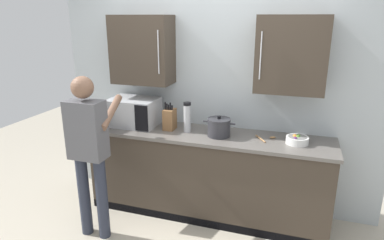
{
  "coord_description": "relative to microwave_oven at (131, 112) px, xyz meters",
  "views": [
    {
      "loc": [
        0.87,
        -2.46,
        2.09
      ],
      "look_at": [
        -0.15,
        0.66,
        1.08
      ],
      "focal_mm": 31.43,
      "sensor_mm": 36.0,
      "label": 1
    }
  ],
  "objects": [
    {
      "name": "person_figure",
      "position": [
        -0.06,
        -0.74,
        -0.12
      ],
      "size": [
        0.44,
        0.56,
        1.6
      ],
      "color": "#282D3D",
      "rests_on": "ground_plane"
    },
    {
      "name": "microwave_oven",
      "position": [
        0.0,
        0.0,
        0.0
      ],
      "size": [
        0.63,
        0.76,
        0.3
      ],
      "color": "#B7BABF",
      "rests_on": "counter_unit"
    },
    {
      "name": "counter_unit",
      "position": [
        0.89,
        -0.03,
        -0.61
      ],
      "size": [
        2.56,
        0.6,
        0.93
      ],
      "color": "#3D3328",
      "rests_on": "ground_plane"
    },
    {
      "name": "knife_block",
      "position": [
        0.46,
        -0.01,
        -0.04
      ],
      "size": [
        0.11,
        0.15,
        0.3
      ],
      "color": "brown",
      "rests_on": "counter_unit"
    },
    {
      "name": "back_wall_tiled",
      "position": [
        0.89,
        0.27,
        0.39
      ],
      "size": [
        3.55,
        0.44,
        2.77
      ],
      "color": "#B2BCC1",
      "rests_on": "ground_plane"
    },
    {
      "name": "wooden_spoon",
      "position": [
        1.49,
        0.01,
        -0.14
      ],
      "size": [
        0.21,
        0.2,
        0.02
      ],
      "color": "#A37547",
      "rests_on": "counter_unit"
    },
    {
      "name": "fruit_bowl",
      "position": [
        1.78,
        -0.04,
        -0.11
      ],
      "size": [
        0.21,
        0.21,
        0.09
      ],
      "color": "white",
      "rests_on": "counter_unit"
    },
    {
      "name": "stock_pot",
      "position": [
        1.02,
        -0.06,
        -0.06
      ],
      "size": [
        0.33,
        0.24,
        0.21
      ],
      "color": "#2D2D33",
      "rests_on": "counter_unit"
    },
    {
      "name": "thermos_flask",
      "position": [
        0.67,
        -0.03,
        0.01
      ],
      "size": [
        0.08,
        0.08,
        0.32
      ],
      "color": "#B7BABF",
      "rests_on": "counter_unit"
    }
  ]
}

